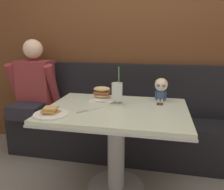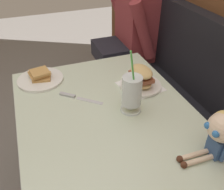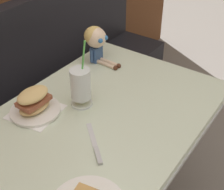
{
  "view_description": "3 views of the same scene",
  "coord_description": "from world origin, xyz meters",
  "px_view_note": "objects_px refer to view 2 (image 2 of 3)",
  "views": [
    {
      "loc": [
        0.32,
        -1.5,
        1.28
      ],
      "look_at": [
        -0.03,
        0.15,
        0.85
      ],
      "focal_mm": 36.54,
      "sensor_mm": 36.0,
      "label": 1
    },
    {
      "loc": [
        0.78,
        -0.1,
        1.47
      ],
      "look_at": [
        -0.03,
        0.2,
        0.84
      ],
      "focal_mm": 39.18,
      "sensor_mm": 36.0,
      "label": 2
    },
    {
      "loc": [
        -0.87,
        -0.48,
        1.62
      ],
      "look_at": [
        0.08,
        0.19,
        0.77
      ],
      "focal_mm": 51.14,
      "sensor_mm": 36.0,
      "label": 3
    }
  ],
  "objects_px": {
    "toast_plate": "(40,78)",
    "butter_knife": "(73,97)",
    "sandwich_plate": "(141,79)",
    "diner_patron": "(132,24)",
    "seated_doll": "(222,130)",
    "milkshake_glass": "(132,93)"
  },
  "relations": [
    {
      "from": "seated_doll",
      "to": "diner_patron",
      "type": "distance_m",
      "value": 1.42
    },
    {
      "from": "diner_patron",
      "to": "sandwich_plate",
      "type": "bearing_deg",
      "value": -21.44
    },
    {
      "from": "butter_knife",
      "to": "seated_doll",
      "type": "xyz_separation_m",
      "value": [
        0.55,
        0.42,
        0.12
      ]
    },
    {
      "from": "milkshake_glass",
      "to": "sandwich_plate",
      "type": "xyz_separation_m",
      "value": [
        -0.16,
        0.13,
        -0.05
      ]
    },
    {
      "from": "toast_plate",
      "to": "butter_knife",
      "type": "relative_size",
      "value": 1.31
    },
    {
      "from": "sandwich_plate",
      "to": "diner_patron",
      "type": "distance_m",
      "value": 0.93
    },
    {
      "from": "butter_knife",
      "to": "diner_patron",
      "type": "distance_m",
      "value": 1.09
    },
    {
      "from": "milkshake_glass",
      "to": "seated_doll",
      "type": "bearing_deg",
      "value": 28.0
    },
    {
      "from": "butter_knife",
      "to": "sandwich_plate",
      "type": "bearing_deg",
      "value": 85.14
    },
    {
      "from": "toast_plate",
      "to": "sandwich_plate",
      "type": "distance_m",
      "value": 0.55
    },
    {
      "from": "sandwich_plate",
      "to": "toast_plate",
      "type": "bearing_deg",
      "value": -116.97
    },
    {
      "from": "toast_plate",
      "to": "butter_knife",
      "type": "bearing_deg",
      "value": 31.31
    },
    {
      "from": "toast_plate",
      "to": "milkshake_glass",
      "type": "bearing_deg",
      "value": 41.39
    },
    {
      "from": "butter_knife",
      "to": "toast_plate",
      "type": "bearing_deg",
      "value": -148.69
    },
    {
      "from": "diner_patron",
      "to": "toast_plate",
      "type": "bearing_deg",
      "value": -53.42
    },
    {
      "from": "milkshake_glass",
      "to": "seated_doll",
      "type": "xyz_separation_m",
      "value": [
        0.35,
        0.19,
        0.03
      ]
    },
    {
      "from": "seated_doll",
      "to": "diner_patron",
      "type": "height_order",
      "value": "diner_patron"
    },
    {
      "from": "milkshake_glass",
      "to": "diner_patron",
      "type": "xyz_separation_m",
      "value": [
        -1.03,
        0.47,
        -0.1
      ]
    },
    {
      "from": "butter_knife",
      "to": "milkshake_glass",
      "type": "bearing_deg",
      "value": 50.05
    },
    {
      "from": "milkshake_glass",
      "to": "butter_knife",
      "type": "xyz_separation_m",
      "value": [
        -0.19,
        -0.23,
        -0.1
      ]
    },
    {
      "from": "toast_plate",
      "to": "seated_doll",
      "type": "distance_m",
      "value": 0.95
    },
    {
      "from": "milkshake_glass",
      "to": "butter_knife",
      "type": "distance_m",
      "value": 0.31
    }
  ]
}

